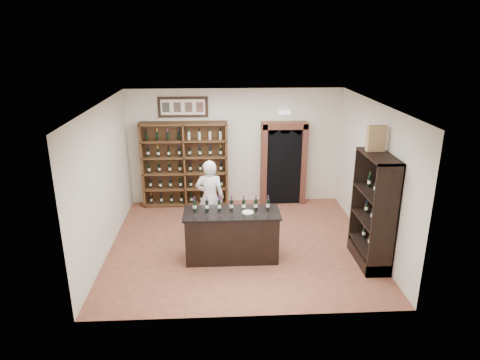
% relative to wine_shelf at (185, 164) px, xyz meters
% --- Properties ---
extents(floor, '(5.50, 5.50, 0.00)m').
position_rel_wine_shelf_xyz_m(floor, '(1.30, -2.33, -1.10)').
color(floor, '#9C503E').
rests_on(floor, ground).
extents(ceiling, '(5.50, 5.50, 0.00)m').
position_rel_wine_shelf_xyz_m(ceiling, '(1.30, -2.33, 1.90)').
color(ceiling, white).
rests_on(ceiling, wall_back).
extents(wall_back, '(5.50, 0.04, 3.00)m').
position_rel_wine_shelf_xyz_m(wall_back, '(1.30, 0.17, 0.40)').
color(wall_back, silver).
rests_on(wall_back, ground).
extents(wall_left, '(0.04, 5.00, 3.00)m').
position_rel_wine_shelf_xyz_m(wall_left, '(-1.45, -2.33, 0.40)').
color(wall_left, silver).
rests_on(wall_left, ground).
extents(wall_right, '(0.04, 5.00, 3.00)m').
position_rel_wine_shelf_xyz_m(wall_right, '(4.05, -2.33, 0.40)').
color(wall_right, silver).
rests_on(wall_right, ground).
extents(wine_shelf, '(2.20, 0.38, 2.20)m').
position_rel_wine_shelf_xyz_m(wine_shelf, '(0.00, 0.00, 0.00)').
color(wine_shelf, '#52381C').
rests_on(wine_shelf, ground).
extents(framed_picture, '(1.25, 0.04, 0.52)m').
position_rel_wine_shelf_xyz_m(framed_picture, '(0.00, 0.14, 1.45)').
color(framed_picture, black).
rests_on(framed_picture, wall_back).
extents(arched_doorway, '(1.17, 0.35, 2.17)m').
position_rel_wine_shelf_xyz_m(arched_doorway, '(2.55, -0.00, 0.04)').
color(arched_doorway, black).
rests_on(arched_doorway, ground).
extents(emergency_light, '(0.30, 0.10, 0.10)m').
position_rel_wine_shelf_xyz_m(emergency_light, '(2.55, 0.09, 1.30)').
color(emergency_light, white).
rests_on(emergency_light, wall_back).
extents(tasting_counter, '(1.88, 0.78, 1.00)m').
position_rel_wine_shelf_xyz_m(tasting_counter, '(1.10, -2.93, -0.61)').
color(tasting_counter, black).
rests_on(tasting_counter, ground).
extents(counter_bottle_0, '(0.07, 0.07, 0.30)m').
position_rel_wine_shelf_xyz_m(counter_bottle_0, '(0.38, -2.83, 0.01)').
color(counter_bottle_0, black).
rests_on(counter_bottle_0, tasting_counter).
extents(counter_bottle_1, '(0.07, 0.07, 0.30)m').
position_rel_wine_shelf_xyz_m(counter_bottle_1, '(0.62, -2.83, 0.01)').
color(counter_bottle_1, black).
rests_on(counter_bottle_1, tasting_counter).
extents(counter_bottle_2, '(0.07, 0.07, 0.30)m').
position_rel_wine_shelf_xyz_m(counter_bottle_2, '(0.86, -2.83, 0.01)').
color(counter_bottle_2, black).
rests_on(counter_bottle_2, tasting_counter).
extents(counter_bottle_3, '(0.07, 0.07, 0.30)m').
position_rel_wine_shelf_xyz_m(counter_bottle_3, '(1.10, -2.83, 0.01)').
color(counter_bottle_3, black).
rests_on(counter_bottle_3, tasting_counter).
extents(counter_bottle_4, '(0.07, 0.07, 0.30)m').
position_rel_wine_shelf_xyz_m(counter_bottle_4, '(1.34, -2.83, 0.01)').
color(counter_bottle_4, black).
rests_on(counter_bottle_4, tasting_counter).
extents(counter_bottle_5, '(0.07, 0.07, 0.30)m').
position_rel_wine_shelf_xyz_m(counter_bottle_5, '(1.58, -2.83, 0.01)').
color(counter_bottle_5, black).
rests_on(counter_bottle_5, tasting_counter).
extents(counter_bottle_6, '(0.07, 0.07, 0.30)m').
position_rel_wine_shelf_xyz_m(counter_bottle_6, '(1.82, -2.83, 0.01)').
color(counter_bottle_6, black).
rests_on(counter_bottle_6, tasting_counter).
extents(side_cabinet, '(0.48, 1.20, 2.20)m').
position_rel_wine_shelf_xyz_m(side_cabinet, '(3.82, -3.23, -0.35)').
color(side_cabinet, black).
rests_on(side_cabinet, ground).
extents(shopkeeper, '(0.66, 0.47, 1.73)m').
position_rel_wine_shelf_xyz_m(shopkeeper, '(0.66, -1.81, -0.24)').
color(shopkeeper, silver).
rests_on(shopkeeper, ground).
extents(plate, '(0.22, 0.22, 0.02)m').
position_rel_wine_shelf_xyz_m(plate, '(1.41, -2.98, -0.09)').
color(plate, silver).
rests_on(plate, tasting_counter).
extents(wine_crate, '(0.34, 0.15, 0.48)m').
position_rel_wine_shelf_xyz_m(wine_crate, '(3.80, -2.97, 1.34)').
color(wine_crate, '#A57F57').
rests_on(wine_crate, side_cabinet).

